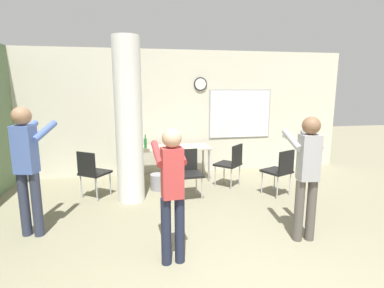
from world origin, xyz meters
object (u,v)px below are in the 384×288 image
object	(u,v)px
chair_mid_room	(280,169)
person_watching_back	(27,161)
bottle_on_table	(145,143)
folding_table	(168,149)
person_playing_side	(307,169)
chair_table_front	(188,170)
chair_near_pillar	(92,171)
person_playing_front	(172,185)
chair_table_right	(231,162)

from	to	relation	value
chair_mid_room	person_watching_back	xyz separation A→B (m)	(-3.96, -0.77, 0.51)
bottle_on_table	chair_mid_room	xyz separation A→B (m)	(2.37, -1.37, -0.32)
folding_table	bottle_on_table	size ratio (longest dim) A/B	6.42
chair_mid_room	person_playing_side	xyz separation A→B (m)	(-0.44, -1.56, 0.44)
bottle_on_table	person_watching_back	bearing A→B (deg)	-126.65
bottle_on_table	person_watching_back	world-z (taller)	person_watching_back
chair_table_front	chair_mid_room	distance (m)	1.67
chair_table_front	folding_table	bearing A→B (deg)	102.96
chair_mid_room	person_playing_side	distance (m)	1.68
person_watching_back	chair_mid_room	bearing A→B (deg)	10.97
chair_near_pillar	person_playing_front	size ratio (longest dim) A/B	0.56
person_playing_side	person_playing_front	world-z (taller)	person_playing_side
chair_near_pillar	chair_table_right	size ratio (longest dim) A/B	1.00
folding_table	chair_near_pillar	world-z (taller)	chair_near_pillar
chair_near_pillar	person_watching_back	distance (m)	1.51
chair_table_front	chair_near_pillar	size ratio (longest dim) A/B	1.00
person_playing_side	chair_table_front	bearing A→B (deg)	124.04
person_playing_front	chair_near_pillar	bearing A→B (deg)	117.05
bottle_on_table	chair_near_pillar	distance (m)	1.34
person_playing_side	person_playing_front	bearing A→B (deg)	-173.28
folding_table	chair_table_front	xyz separation A→B (m)	(0.26, -1.11, -0.16)
bottle_on_table	person_playing_side	xyz separation A→B (m)	(1.93, -2.93, 0.13)
chair_mid_room	person_playing_front	world-z (taller)	person_playing_front
chair_table_right	bottle_on_table	bearing A→B (deg)	157.09
chair_near_pillar	chair_table_right	world-z (taller)	same
chair_table_front	chair_mid_room	bearing A→B (deg)	-8.10
chair_table_front	chair_table_right	bearing A→B (deg)	24.77
person_playing_side	chair_mid_room	bearing A→B (deg)	74.14
chair_table_front	person_watching_back	size ratio (longest dim) A/B	0.50
bottle_on_table	person_playing_front	xyz separation A→B (m)	(0.18, -3.13, 0.09)
person_watching_back	chair_table_front	bearing A→B (deg)	23.50
bottle_on_table	chair_mid_room	size ratio (longest dim) A/B	0.32
chair_mid_room	chair_table_right	size ratio (longest dim) A/B	1.00
chair_table_right	person_playing_side	size ratio (longest dim) A/B	0.54
chair_near_pillar	person_playing_front	world-z (taller)	person_playing_front
folding_table	person_playing_side	xyz separation A→B (m)	(1.47, -2.91, 0.28)
bottle_on_table	chair_near_pillar	size ratio (longest dim) A/B	0.32
chair_mid_room	chair_table_right	bearing A→B (deg)	136.94
person_watching_back	person_playing_front	xyz separation A→B (m)	(1.77, -1.00, -0.11)
bottle_on_table	person_playing_front	size ratio (longest dim) A/B	0.18
chair_table_front	person_playing_side	distance (m)	2.21
folding_table	chair_near_pillar	size ratio (longest dim) A/B	2.07
chair_table_right	person_playing_side	xyz separation A→B (m)	(0.27, -2.23, 0.44)
person_watching_back	bottle_on_table	bearing A→B (deg)	53.35
bottle_on_table	folding_table	bearing A→B (deg)	-2.34
folding_table	person_playing_front	world-z (taller)	person_playing_front
chair_near_pillar	chair_table_right	distance (m)	2.64
chair_near_pillar	person_playing_front	xyz separation A→B (m)	(1.16, -2.28, 0.40)
person_watching_back	person_playing_side	bearing A→B (deg)	-12.66
folding_table	person_playing_front	distance (m)	3.14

